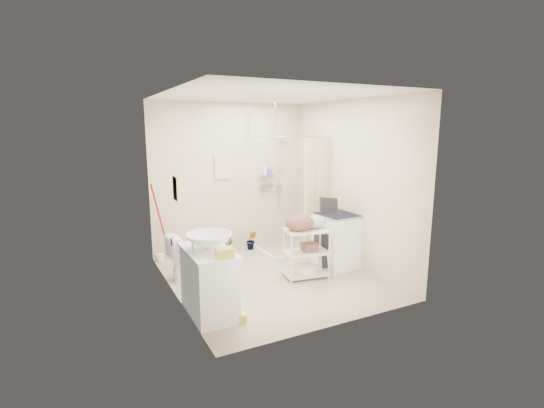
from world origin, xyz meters
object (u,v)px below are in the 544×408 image
(vanity, at_px, (209,282))
(laundry_rack, at_px, (306,249))
(toilet, at_px, (191,256))
(washing_machine, at_px, (337,241))

(vanity, height_order, laundry_rack, laundry_rack)
(toilet, bearing_deg, laundry_rack, -120.51)
(laundry_rack, bearing_deg, vanity, -154.84)
(washing_machine, bearing_deg, vanity, -167.90)
(vanity, bearing_deg, washing_machine, 15.39)
(vanity, bearing_deg, laundry_rack, 16.19)
(washing_machine, height_order, laundry_rack, laundry_rack)
(vanity, relative_size, washing_machine, 1.05)
(vanity, xyz_separation_m, laundry_rack, (1.63, 0.47, 0.04))
(vanity, xyz_separation_m, washing_machine, (2.30, 0.63, 0.03))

